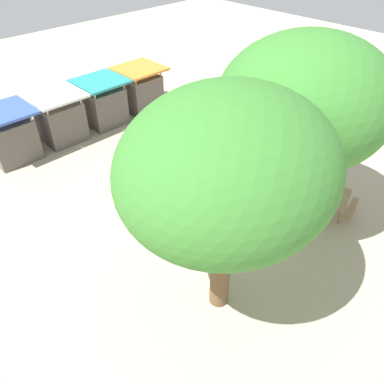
# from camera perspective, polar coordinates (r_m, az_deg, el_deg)

# --- Properties ---
(ground_plane) EXTENTS (60.00, 60.00, 0.00)m
(ground_plane) POSITION_cam_1_polar(r_m,az_deg,el_deg) (15.13, 4.75, -3.79)
(ground_plane) COLOR #BAA88C
(elephant) EXTENTS (2.14, 2.03, 1.56)m
(elephant) POSITION_cam_1_polar(r_m,az_deg,el_deg) (14.43, 0.72, -0.85)
(elephant) COLOR slate
(elephant) RESTS_ON ground_plane
(person_handler) EXTENTS (0.32, 0.49, 1.62)m
(person_handler) POSITION_cam_1_polar(r_m,az_deg,el_deg) (15.49, 3.66, 1.94)
(person_handler) COLOR #3F3833
(person_handler) RESTS_ON ground_plane
(shade_tree_main) EXTENTS (5.60, 5.13, 7.05)m
(shade_tree_main) POSITION_cam_1_polar(r_m,az_deg,el_deg) (8.91, 5.44, 3.37)
(shade_tree_main) COLOR brown
(shade_tree_main) RESTS_ON ground_plane
(shade_tree_secondary) EXTENTS (5.79, 5.31, 7.22)m
(shade_tree_secondary) POSITION_cam_1_polar(r_m,az_deg,el_deg) (12.36, 16.69, 12.87)
(shade_tree_secondary) COLOR brown
(shade_tree_secondary) RESTS_ON ground_plane
(wooden_bench) EXTENTS (0.43, 1.41, 0.88)m
(wooden_bench) POSITION_cam_1_polar(r_m,az_deg,el_deg) (16.78, 12.92, 2.12)
(wooden_bench) COLOR #9E7A51
(wooden_bench) RESTS_ON ground_plane
(picnic_table_near) EXTENTS (2.10, 2.10, 0.78)m
(picnic_table_near) POSITION_cam_1_polar(r_m,az_deg,el_deg) (18.64, -1.95, 7.51)
(picnic_table_near) COLOR brown
(picnic_table_near) RESTS_ON ground_plane
(picnic_table_far) EXTENTS (1.83, 1.82, 0.78)m
(picnic_table_far) POSITION_cam_1_polar(r_m,az_deg,el_deg) (16.03, 21.17, -1.19)
(picnic_table_far) COLOR #9E7A51
(picnic_table_far) RESTS_ON ground_plane
(market_stall_blue) EXTENTS (2.50, 2.50, 2.52)m
(market_stall_blue) POSITION_cam_1_polar(r_m,az_deg,el_deg) (19.87, -25.80, 7.42)
(market_stall_blue) COLOR #59514C
(market_stall_blue) RESTS_ON ground_plane
(market_stall_white) EXTENTS (2.50, 2.50, 2.52)m
(market_stall_white) POSITION_cam_1_polar(r_m,az_deg,el_deg) (20.64, -19.31, 10.30)
(market_stall_white) COLOR #59514C
(market_stall_white) RESTS_ON ground_plane
(market_stall_teal) EXTENTS (2.50, 2.50, 2.52)m
(market_stall_teal) POSITION_cam_1_polar(r_m,az_deg,el_deg) (21.70, -13.27, 12.82)
(market_stall_teal) COLOR #59514C
(market_stall_teal) RESTS_ON ground_plane
(market_stall_orange) EXTENTS (2.50, 2.50, 2.52)m
(market_stall_orange) POSITION_cam_1_polar(r_m,az_deg,el_deg) (23.00, -7.75, 14.96)
(market_stall_orange) COLOR #59514C
(market_stall_orange) RESTS_ON ground_plane
(feed_bucket) EXTENTS (0.36, 0.36, 0.32)m
(feed_bucket) POSITION_cam_1_polar(r_m,az_deg,el_deg) (15.04, 5.67, -3.33)
(feed_bucket) COLOR gray
(feed_bucket) RESTS_ON ground_plane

